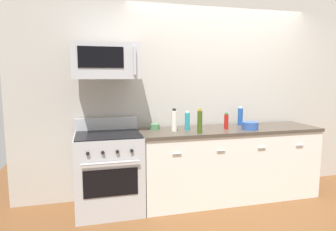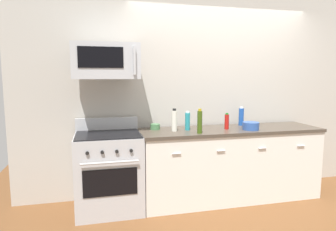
# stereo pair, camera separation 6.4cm
# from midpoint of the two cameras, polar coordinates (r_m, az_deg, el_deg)

# --- Properties ---
(ground_plane) EXTENTS (6.50, 6.50, 0.00)m
(ground_plane) POSITION_cam_midpoint_polar(r_m,az_deg,el_deg) (4.12, 11.08, -15.12)
(ground_plane) COLOR brown
(back_wall) EXTENTS (5.42, 0.10, 2.70)m
(back_wall) POSITION_cam_midpoint_polar(r_m,az_deg,el_deg) (4.19, 9.12, 4.31)
(back_wall) COLOR #B7B2A8
(back_wall) RESTS_ON ground_plane
(counter_unit) EXTENTS (2.33, 0.66, 0.92)m
(counter_unit) POSITION_cam_midpoint_polar(r_m,az_deg,el_deg) (3.97, 11.25, -8.98)
(counter_unit) COLOR silver
(counter_unit) RESTS_ON ground_plane
(range_oven) EXTENTS (0.76, 0.69, 1.07)m
(range_oven) POSITION_cam_midpoint_polar(r_m,az_deg,el_deg) (3.60, -11.82, -10.58)
(range_oven) COLOR #B7BABF
(range_oven) RESTS_ON ground_plane
(microwave) EXTENTS (0.74, 0.44, 0.40)m
(microwave) POSITION_cam_midpoint_polar(r_m,az_deg,el_deg) (3.47, -12.43, 10.19)
(microwave) COLOR #B7BABF
(bottle_olive_oil) EXTENTS (0.06, 0.06, 0.29)m
(bottle_olive_oil) POSITION_cam_midpoint_polar(r_m,az_deg,el_deg) (3.45, 5.63, -1.18)
(bottle_olive_oil) COLOR #385114
(bottle_olive_oil) RESTS_ON countertop_slab
(bottle_hot_sauce_red) EXTENTS (0.05, 0.05, 0.20)m
(bottle_hot_sauce_red) POSITION_cam_midpoint_polar(r_m,az_deg,el_deg) (3.79, 10.70, -1.13)
(bottle_hot_sauce_red) COLOR #B21914
(bottle_hot_sauce_red) RESTS_ON countertop_slab
(bottle_soda_blue) EXTENTS (0.07, 0.07, 0.26)m
(bottle_soda_blue) POSITION_cam_midpoint_polar(r_m,az_deg,el_deg) (4.13, 13.34, -0.16)
(bottle_soda_blue) COLOR #1E4CA5
(bottle_soda_blue) RESTS_ON countertop_slab
(bottle_vinegar_white) EXTENTS (0.07, 0.07, 0.28)m
(bottle_vinegar_white) POSITION_cam_midpoint_polar(r_m,az_deg,el_deg) (3.57, 0.69, -0.96)
(bottle_vinegar_white) COLOR silver
(bottle_vinegar_white) RESTS_ON countertop_slab
(bottle_dish_soap) EXTENTS (0.06, 0.06, 0.24)m
(bottle_dish_soap) POSITION_cam_midpoint_polar(r_m,az_deg,el_deg) (3.66, 3.25, -1.08)
(bottle_dish_soap) COLOR teal
(bottle_dish_soap) RESTS_ON countertop_slab
(bowl_green_glaze) EXTENTS (0.12, 0.12, 0.07)m
(bowl_green_glaze) POSITION_cam_midpoint_polar(r_m,az_deg,el_deg) (3.70, -3.05, -2.16)
(bowl_green_glaze) COLOR #477A4C
(bowl_green_glaze) RESTS_ON countertop_slab
(bowl_blue_mixing) EXTENTS (0.20, 0.20, 0.09)m
(bowl_blue_mixing) POSITION_cam_midpoint_polar(r_m,az_deg,el_deg) (3.83, 15.10, -1.87)
(bowl_blue_mixing) COLOR #2D519E
(bowl_blue_mixing) RESTS_ON countertop_slab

